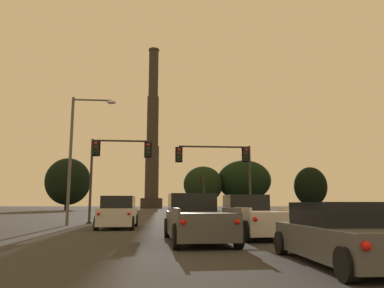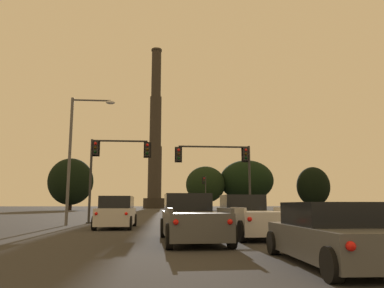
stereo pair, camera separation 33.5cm
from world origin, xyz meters
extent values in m
cube|color=silver|center=(-3.48, 21.16, 0.68)|extent=(1.95, 4.81, 0.95)
cube|color=black|center=(-3.48, 21.28, 1.51)|extent=(1.80, 2.81, 0.70)
cylinder|color=black|center=(-4.40, 23.09, 0.38)|extent=(0.22, 0.76, 0.76)
cylinder|color=black|center=(-2.52, 23.08, 0.38)|extent=(0.22, 0.76, 0.76)
cylinder|color=black|center=(-4.43, 19.24, 0.38)|extent=(0.22, 0.76, 0.76)
cylinder|color=black|center=(-2.55, 19.23, 0.38)|extent=(0.22, 0.76, 0.76)
sphere|color=red|center=(-4.27, 18.74, 0.89)|extent=(0.17, 0.17, 0.17)
sphere|color=red|center=(-2.71, 18.73, 0.89)|extent=(0.17, 0.17, 0.17)
cube|color=#4C4F54|center=(0.24, 12.51, 0.66)|extent=(2.17, 5.46, 0.88)
cube|color=black|center=(0.19, 14.27, 1.46)|extent=(1.90, 1.86, 0.72)
cube|color=#4C4F54|center=(-0.65, 11.10, 1.18)|extent=(0.18, 2.43, 0.16)
cube|color=#4C4F54|center=(1.23, 11.16, 1.18)|extent=(0.18, 2.43, 0.16)
cylinder|color=black|center=(-0.81, 14.68, 0.40)|extent=(0.25, 0.81, 0.80)
cylinder|color=black|center=(1.15, 14.74, 0.40)|extent=(0.25, 0.81, 0.80)
cylinder|color=black|center=(-0.67, 10.28, 0.40)|extent=(0.25, 0.81, 0.80)
cylinder|color=black|center=(1.29, 10.34, 0.40)|extent=(0.25, 0.81, 0.80)
sphere|color=red|center=(-0.49, 9.77, 0.85)|extent=(0.17, 0.17, 0.17)
sphere|color=red|center=(1.15, 9.82, 0.85)|extent=(0.17, 0.17, 0.17)
cube|color=silver|center=(2.99, 14.45, 0.66)|extent=(2.09, 5.43, 0.88)
cube|color=black|center=(2.96, 16.20, 1.46)|extent=(1.87, 1.83, 0.72)
cube|color=silver|center=(2.07, 13.05, 1.18)|extent=(0.14, 2.43, 0.16)
cube|color=silver|center=(3.95, 13.08, 1.18)|extent=(0.14, 2.43, 0.16)
cylinder|color=black|center=(1.97, 16.63, 0.40)|extent=(0.23, 0.80, 0.80)
cylinder|color=black|center=(3.93, 16.66, 0.40)|extent=(0.23, 0.80, 0.80)
cylinder|color=black|center=(2.05, 12.23, 0.40)|extent=(0.23, 0.80, 0.80)
cylinder|color=black|center=(4.01, 12.26, 0.40)|extent=(0.23, 0.80, 0.80)
sphere|color=red|center=(2.21, 11.71, 0.85)|extent=(0.17, 0.17, 0.17)
sphere|color=red|center=(3.85, 11.74, 0.85)|extent=(0.17, 0.17, 0.17)
cube|color=#4C4F54|center=(2.99, 6.94, 0.53)|extent=(1.93, 4.65, 0.70)
cube|color=black|center=(3.00, 7.17, 1.15)|extent=(1.68, 2.24, 0.55)
cylinder|color=black|center=(2.17, 8.87, 0.32)|extent=(0.24, 0.65, 0.64)
cylinder|color=black|center=(3.93, 8.82, 0.32)|extent=(0.24, 0.65, 0.64)
cylinder|color=black|center=(2.06, 5.07, 0.32)|extent=(0.24, 0.65, 0.64)
sphere|color=red|center=(2.21, 4.64, 0.68)|extent=(0.17, 0.17, 0.17)
cylinder|color=#2D2D30|center=(6.14, 27.59, 3.01)|extent=(0.18, 0.18, 6.01)
cylinder|color=black|center=(6.14, 27.59, 0.05)|extent=(0.40, 0.40, 0.10)
cube|color=black|center=(5.85, 27.59, 5.34)|extent=(0.34, 0.34, 1.04)
cube|color=black|center=(5.85, 27.77, 5.34)|extent=(0.58, 0.03, 1.25)
sphere|color=red|center=(5.85, 27.40, 5.67)|extent=(0.22, 0.22, 0.22)
sphere|color=#352604|center=(5.85, 27.40, 5.34)|extent=(0.22, 0.22, 0.22)
sphere|color=black|center=(5.85, 27.40, 5.02)|extent=(0.22, 0.22, 0.22)
cylinder|color=#2D2D30|center=(3.31, 27.59, 5.91)|extent=(5.65, 0.14, 0.14)
sphere|color=#2D2D30|center=(6.14, 27.59, 5.91)|extent=(0.18, 0.18, 0.18)
cube|color=black|center=(0.49, 27.59, 5.27)|extent=(0.34, 0.34, 1.04)
cube|color=black|center=(0.49, 27.77, 5.27)|extent=(0.58, 0.03, 1.25)
sphere|color=red|center=(0.49, 27.40, 5.60)|extent=(0.22, 0.22, 0.22)
sphere|color=#352604|center=(0.49, 27.40, 5.27)|extent=(0.22, 0.22, 0.22)
sphere|color=black|center=(0.49, 27.40, 4.95)|extent=(0.22, 0.22, 0.22)
cylinder|color=#2D2D30|center=(-6.13, 27.07, 3.14)|extent=(0.18, 0.18, 6.29)
cylinder|color=black|center=(-6.13, 27.07, 0.05)|extent=(0.40, 0.40, 0.10)
cube|color=black|center=(-5.84, 27.07, 5.62)|extent=(0.34, 0.34, 1.04)
cube|color=black|center=(-5.84, 27.25, 5.62)|extent=(0.58, 0.03, 1.25)
sphere|color=red|center=(-5.84, 26.88, 5.94)|extent=(0.22, 0.22, 0.22)
sphere|color=#352604|center=(-5.84, 26.88, 5.62)|extent=(0.22, 0.22, 0.22)
sphere|color=black|center=(-5.84, 26.88, 5.29)|extent=(0.22, 0.22, 0.22)
cylinder|color=#2D2D30|center=(-4.04, 27.07, 6.19)|extent=(4.20, 0.14, 0.14)
sphere|color=#2D2D30|center=(-6.13, 27.07, 6.19)|extent=(0.18, 0.18, 0.18)
cube|color=black|center=(-1.94, 27.07, 5.55)|extent=(0.34, 0.34, 1.04)
cube|color=black|center=(-1.94, 27.25, 5.55)|extent=(0.58, 0.03, 1.25)
sphere|color=red|center=(-1.94, 26.88, 5.87)|extent=(0.22, 0.22, 0.22)
sphere|color=#352604|center=(-1.94, 26.88, 5.55)|extent=(0.22, 0.22, 0.22)
sphere|color=black|center=(-1.94, 26.88, 5.22)|extent=(0.22, 0.22, 0.22)
cylinder|color=#2D2D30|center=(7.01, 62.77, 3.10)|extent=(0.18, 0.18, 6.21)
cylinder|color=black|center=(7.01, 62.77, 0.05)|extent=(0.40, 0.40, 0.10)
cube|color=black|center=(6.72, 62.77, 5.54)|extent=(0.34, 0.34, 1.04)
cube|color=black|center=(6.72, 62.95, 5.54)|extent=(0.58, 0.03, 1.25)
sphere|color=red|center=(6.72, 62.58, 5.86)|extent=(0.22, 0.22, 0.22)
sphere|color=#352604|center=(6.72, 62.58, 5.54)|extent=(0.22, 0.22, 0.22)
sphere|color=black|center=(6.72, 62.58, 5.22)|extent=(0.22, 0.22, 0.22)
cylinder|color=#56565B|center=(-7.13, 24.43, 4.38)|extent=(0.20, 0.20, 8.77)
cylinder|color=#56565B|center=(-5.82, 24.43, 8.62)|extent=(2.62, 0.12, 0.12)
sphere|color=#56565B|center=(-7.13, 24.43, 8.62)|extent=(0.20, 0.20, 0.20)
ellipsoid|color=silver|center=(-4.51, 24.43, 8.50)|extent=(0.64, 0.36, 0.26)
cylinder|color=#2B2722|center=(-2.61, 133.39, 1.79)|extent=(7.83, 7.83, 3.57)
cylinder|color=#332D28|center=(-2.61, 133.39, 12.90)|extent=(4.90, 4.90, 18.65)
cylinder|color=#332D28|center=(-2.61, 133.39, 31.55)|extent=(4.21, 4.21, 18.65)
cylinder|color=#332D28|center=(-2.61, 133.39, 50.20)|extent=(3.52, 3.52, 18.65)
cylinder|color=#38322C|center=(-2.61, 133.39, 59.18)|extent=(3.95, 3.95, 0.70)
cylinder|color=black|center=(20.44, 89.07, 1.73)|extent=(1.32, 1.32, 3.46)
ellipsoid|color=black|center=(20.44, 89.07, 7.20)|extent=(13.22, 11.89, 9.98)
cylinder|color=black|center=(10.12, 87.97, 1.44)|extent=(0.94, 0.94, 2.87)
ellipsoid|color=black|center=(10.12, 87.97, 6.13)|extent=(9.41, 8.47, 8.70)
cylinder|color=black|center=(36.02, 85.98, 1.10)|extent=(0.79, 0.79, 2.20)
ellipsoid|color=black|center=(36.02, 85.98, 5.69)|extent=(7.92, 7.12, 9.33)
cylinder|color=black|center=(-22.45, 91.97, 1.34)|extent=(1.08, 1.08, 2.68)
ellipsoid|color=black|center=(-22.45, 91.97, 6.92)|extent=(10.80, 9.72, 11.31)
camera|label=1|loc=(-1.34, -1.52, 1.37)|focal=35.00mm
camera|label=2|loc=(-1.01, -1.55, 1.37)|focal=35.00mm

